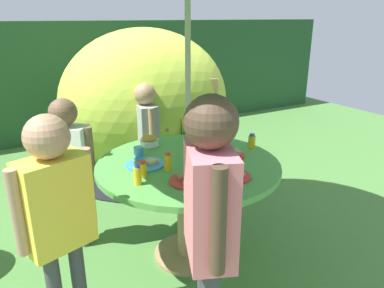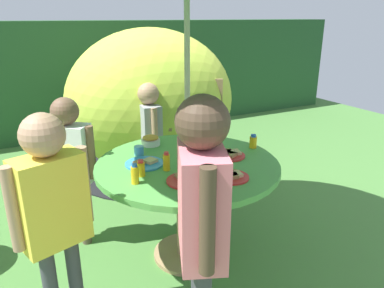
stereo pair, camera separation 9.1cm
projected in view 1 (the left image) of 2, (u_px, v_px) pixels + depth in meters
The scene contains 22 objects.
ground_plane at pixel (189, 256), 2.74m from camera, with size 10.00×10.00×0.02m, color #477A38.
hedge_backdrop at pixel (71, 79), 5.38m from camera, with size 9.00×0.70×1.62m, color #234C28.
garden_table at pixel (188, 184), 2.54m from camera, with size 1.25×1.25×0.74m.
wooden_chair at pixel (193, 129), 3.72m from camera, with size 0.68×0.68×1.09m.
dome_tent at pixel (145, 101), 4.13m from camera, with size 2.43×2.43×1.57m.
child_in_grey_shirt at pixel (146, 128), 3.32m from camera, with size 0.19×0.39×1.13m.
child_in_white_shirt at pixel (68, 156), 2.62m from camera, with size 0.34×0.32×1.16m.
child_in_yellow_shirt at pixel (56, 204), 1.81m from camera, with size 0.41×0.27×1.26m.
child_in_pink_shirt at pixel (210, 204), 1.65m from camera, with size 0.32×0.44×1.39m.
snack_bowl at pixel (149, 141), 2.80m from camera, with size 0.14×0.14×0.08m.
plate_mid_right at pixel (199, 141), 2.89m from camera, with size 0.20×0.20×0.03m.
plate_center_front at pixel (190, 180), 2.20m from camera, with size 0.24×0.24×0.03m.
plate_mid_left at pixel (146, 164), 2.44m from camera, with size 0.26×0.26×0.03m.
plate_far_right at pixel (228, 154), 2.60m from camera, with size 0.24×0.24×0.03m.
plate_far_left at pixel (233, 175), 2.26m from camera, with size 0.22×0.22×0.03m.
juice_bottle_near_left at pixel (137, 175), 2.15m from camera, with size 0.05×0.05×0.12m.
juice_bottle_near_right at pixel (195, 144), 2.66m from camera, with size 0.06×0.06×0.13m.
juice_bottle_center_back at pixel (252, 141), 2.77m from camera, with size 0.05×0.05×0.10m.
juice_bottle_front_edge at pixel (210, 160), 2.38m from camera, with size 0.06×0.06×0.12m.
juice_bottle_back_edge at pixel (168, 162), 2.34m from camera, with size 0.05×0.05×0.12m.
juice_bottle_spot_a at pixel (143, 169), 2.25m from camera, with size 0.05×0.05×0.11m.
cup_near at pixel (139, 151), 2.60m from camera, with size 0.07×0.07×0.07m, color #4C99D8.
Camera 1 is at (-1.12, -2.02, 1.68)m, focal length 34.31 mm.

